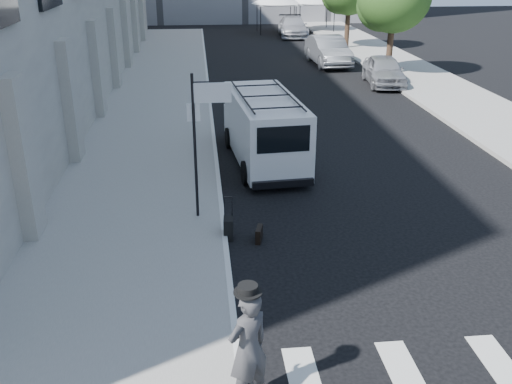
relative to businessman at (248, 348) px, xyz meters
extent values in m
plane|color=black|center=(1.90, 3.00, -0.93)|extent=(120.00, 120.00, 0.00)
cube|color=gray|center=(-2.35, 19.00, -0.86)|extent=(4.50, 48.00, 0.15)
cube|color=gray|center=(10.90, 23.00, -0.86)|extent=(4.00, 56.00, 0.15)
cylinder|color=black|center=(-0.70, 6.20, 0.97)|extent=(0.07, 0.07, 3.50)
cube|color=white|center=(-0.70, 6.22, 1.82)|extent=(0.30, 0.03, 0.42)
cube|color=white|center=(-0.25, 6.20, 2.27)|extent=(0.85, 0.06, 0.45)
cylinder|color=black|center=(9.50, 23.00, 0.47)|extent=(0.32, 0.32, 2.80)
sphere|color=#254917|center=(9.10, 23.60, 2.63)|extent=(2.66, 2.66, 2.66)
cylinder|color=black|center=(9.50, 32.00, 0.47)|extent=(0.32, 0.32, 2.80)
cylinder|color=black|center=(4.50, 39.60, 0.17)|extent=(0.06, 0.06, 2.20)
cylinder|color=black|center=(7.30, 39.60, 0.17)|extent=(0.06, 0.06, 2.20)
cylinder|color=black|center=(4.50, 42.40, 0.17)|extent=(0.06, 0.06, 2.20)
cylinder|color=black|center=(7.30, 42.40, 0.17)|extent=(0.06, 0.06, 2.20)
cube|color=white|center=(5.90, 41.00, 1.32)|extent=(3.00, 3.00, 0.12)
cylinder|color=black|center=(7.70, 40.10, 0.17)|extent=(0.06, 0.06, 2.20)
cylinder|color=black|center=(10.50, 40.10, 0.17)|extent=(0.06, 0.06, 2.20)
cylinder|color=black|center=(7.70, 42.90, 0.17)|extent=(0.06, 0.06, 2.20)
cylinder|color=black|center=(10.50, 42.90, 0.17)|extent=(0.06, 0.06, 2.20)
cube|color=white|center=(9.10, 41.50, 1.32)|extent=(3.00, 3.00, 0.12)
imported|color=#38383A|center=(0.00, 0.00, 0.00)|extent=(0.81, 0.74, 1.86)
cube|color=black|center=(0.69, 5.00, -0.76)|extent=(0.22, 0.46, 0.34)
cube|color=black|center=(0.00, 5.19, -0.68)|extent=(0.24, 0.37, 0.51)
cylinder|color=black|center=(-0.08, 5.35, -0.20)|extent=(0.02, 0.02, 0.49)
cylinder|color=black|center=(0.10, 5.34, -0.20)|extent=(0.02, 0.02, 0.49)
cube|color=black|center=(0.01, 5.34, 0.04)|extent=(0.20, 0.04, 0.03)
cube|color=silver|center=(1.43, 10.20, 0.22)|extent=(2.22, 5.03, 1.90)
cube|color=silver|center=(1.20, 12.86, -0.25)|extent=(1.78, 0.96, 1.00)
cube|color=black|center=(1.63, 7.78, 0.61)|extent=(1.45, 0.20, 0.72)
cylinder|color=black|center=(0.42, 11.84, -0.59)|extent=(0.31, 0.71, 0.69)
cylinder|color=black|center=(2.13, 11.99, -0.59)|extent=(0.31, 0.71, 0.69)
cylinder|color=black|center=(0.71, 8.50, -0.59)|extent=(0.31, 0.71, 0.69)
cylinder|color=black|center=(2.42, 8.65, -0.59)|extent=(0.31, 0.71, 0.69)
imported|color=gray|center=(8.61, 20.94, -0.22)|extent=(2.13, 4.36, 1.43)
imported|color=slate|center=(7.03, 26.52, -0.11)|extent=(1.94, 5.04, 1.64)
imported|color=#ACAEB5|center=(6.90, 38.62, -0.19)|extent=(2.41, 5.27, 1.49)
camera|label=1|loc=(-0.56, -6.59, 5.22)|focal=40.00mm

